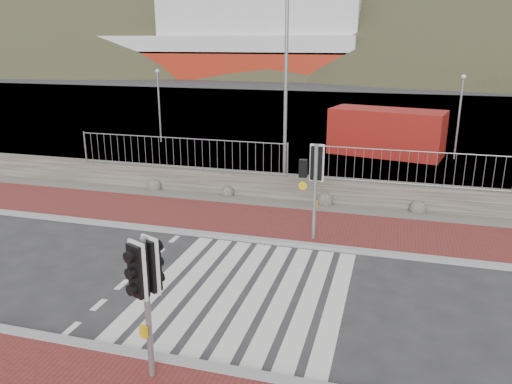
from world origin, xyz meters
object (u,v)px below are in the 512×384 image
(traffic_signal_near, at_px, (146,280))
(streetlight, at_px, (289,81))
(ferry, at_px, (222,42))
(traffic_signal_far, at_px, (314,172))
(shipping_container, at_px, (386,132))

(traffic_signal_near, distance_m, streetlight, 11.81)
(ferry, bearing_deg, traffic_signal_near, -71.42)
(ferry, height_order, traffic_signal_near, ferry)
(traffic_signal_far, bearing_deg, traffic_signal_near, 78.81)
(streetlight, bearing_deg, traffic_signal_near, -94.10)
(streetlight, bearing_deg, traffic_signal_far, -73.79)
(streetlight, xyz_separation_m, shipping_container, (3.43, 7.89, -3.07))
(ferry, xyz_separation_m, shipping_container, (27.29, -51.90, -4.20))
(ferry, bearing_deg, traffic_signal_far, -68.30)
(ferry, height_order, traffic_signal_far, ferry)
(traffic_signal_far, xyz_separation_m, shipping_container, (1.68, 12.47, -0.93))
(traffic_signal_near, height_order, shipping_container, traffic_signal_near)
(ferry, bearing_deg, shipping_container, -62.26)
(streetlight, bearing_deg, shipping_container, 61.78)
(traffic_signal_near, relative_size, streetlight, 0.35)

